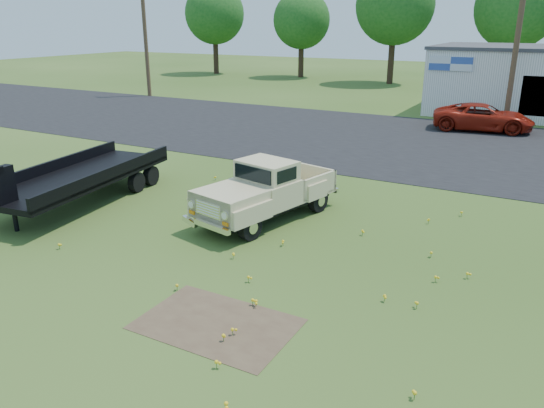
{
  "coord_description": "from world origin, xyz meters",
  "views": [
    {
      "loc": [
        6.77,
        -10.35,
        5.59
      ],
      "look_at": [
        0.53,
        1.0,
        1.1
      ],
      "focal_mm": 35.0,
      "sensor_mm": 36.0,
      "label": 1
    }
  ],
  "objects": [
    {
      "name": "dirt_patch_a",
      "position": [
        1.5,
        -3.0,
        0.0
      ],
      "size": [
        3.0,
        2.0,
        0.01
      ],
      "primitive_type": "cube",
      "color": "brown",
      "rests_on": "ground"
    },
    {
      "name": "red_pickup",
      "position": [
        3.06,
        19.81,
        0.71
      ],
      "size": [
        5.37,
        3.03,
        1.42
      ],
      "primitive_type": "imported",
      "rotation": [
        0.0,
        0.0,
        1.71
      ],
      "color": "maroon",
      "rests_on": "ground"
    },
    {
      "name": "treeline_b",
      "position": [
        -18.0,
        41.0,
        5.67
      ],
      "size": [
        5.76,
        5.76,
        8.57
      ],
      "color": "#342217",
      "rests_on": "ground"
    },
    {
      "name": "treeline_c",
      "position": [
        -8.0,
        39.5,
        6.93
      ],
      "size": [
        7.04,
        7.04,
        10.47
      ],
      "color": "#342217",
      "rests_on": "ground"
    },
    {
      "name": "utility_pole_west",
      "position": [
        -22.0,
        22.0,
        4.6
      ],
      "size": [
        1.6,
        0.3,
        9.0
      ],
      "color": "#4F3C24",
      "rests_on": "ground"
    },
    {
      "name": "ground",
      "position": [
        0.0,
        0.0,
        0.0
      ],
      "size": [
        140.0,
        140.0,
        0.0
      ],
      "primitive_type": "plane",
      "color": "#324F19",
      "rests_on": "ground"
    },
    {
      "name": "vintage_pickup_truck",
      "position": [
        -0.5,
        2.57,
        0.89
      ],
      "size": [
        2.98,
        5.23,
        1.79
      ],
      "primitive_type": null,
      "rotation": [
        0.0,
        0.0,
        -0.23
      ],
      "color": "tan",
      "rests_on": "ground"
    },
    {
      "name": "flatbed_trailer",
      "position": [
        -6.54,
        1.03,
        0.98
      ],
      "size": [
        3.32,
        7.47,
        1.97
      ],
      "primitive_type": null,
      "rotation": [
        0.0,
        0.0,
        0.13
      ],
      "color": "black",
      "rests_on": "ground"
    },
    {
      "name": "treeline_d",
      "position": [
        2.0,
        40.5,
        6.62
      ],
      "size": [
        6.72,
        6.72,
        10.0
      ],
      "color": "#342217",
      "rests_on": "ground"
    },
    {
      "name": "utility_pole_mid",
      "position": [
        4.0,
        22.0,
        4.6
      ],
      "size": [
        1.6,
        0.3,
        9.0
      ],
      "color": "#4F3C24",
      "rests_on": "ground"
    },
    {
      "name": "asphalt_lot",
      "position": [
        0.0,
        15.0,
        0.0
      ],
      "size": [
        90.0,
        14.0,
        0.02
      ],
      "primitive_type": "cube",
      "color": "black",
      "rests_on": "ground"
    },
    {
      "name": "treeline_a",
      "position": [
        -28.0,
        40.0,
        6.3
      ],
      "size": [
        6.4,
        6.4,
        9.52
      ],
      "color": "#342217",
      "rests_on": "ground"
    },
    {
      "name": "dirt_patch_b",
      "position": [
        -2.0,
        3.5,
        0.0
      ],
      "size": [
        2.2,
        1.6,
        0.01
      ],
      "primitive_type": "cube",
      "color": "brown",
      "rests_on": "ground"
    }
  ]
}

